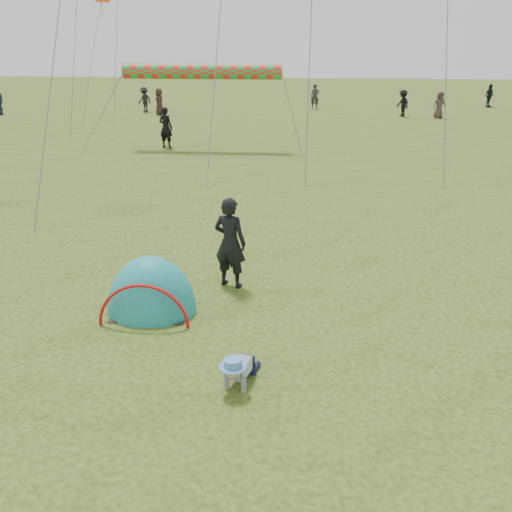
{
  "coord_description": "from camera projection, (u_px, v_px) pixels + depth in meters",
  "views": [
    {
      "loc": [
        1.95,
        -7.32,
        4.54
      ],
      "look_at": [
        1.03,
        1.98,
        1.0
      ],
      "focal_mm": 40.0,
      "sensor_mm": 36.0,
      "label": 1
    }
  ],
  "objects": [
    {
      "name": "crowd_person_0",
      "position": [
        166.0,
        128.0,
        25.52
      ],
      "size": [
        0.75,
        0.61,
        1.79
      ],
      "primitive_type": "imported",
      "rotation": [
        0.0,
        0.0,
        2.83
      ],
      "color": "black",
      "rests_on": "ground"
    },
    {
      "name": "crowd_person_8",
      "position": [
        489.0,
        96.0,
        41.2
      ],
      "size": [
        0.96,
        0.94,
        1.62
      ],
      "primitive_type": "imported",
      "rotation": [
        0.0,
        0.0,
        0.76
      ],
      "color": "black",
      "rests_on": "ground"
    },
    {
      "name": "crowd_person_3",
      "position": [
        403.0,
        103.0,
        36.11
      ],
      "size": [
        1.03,
        1.22,
        1.64
      ],
      "primitive_type": "imported",
      "rotation": [
        0.0,
        0.0,
        5.2
      ],
      "color": "black",
      "rests_on": "ground"
    },
    {
      "name": "crowd_person_15",
      "position": [
        144.0,
        100.0,
        38.38
      ],
      "size": [
        1.07,
        1.22,
        1.64
      ],
      "primitive_type": "imported",
      "rotation": [
        0.0,
        0.0,
        4.17
      ],
      "color": "black",
      "rests_on": "ground"
    },
    {
      "name": "crawling_toddler",
      "position": [
        238.0,
        368.0,
        7.93
      ],
      "size": [
        0.65,
        0.8,
        0.54
      ],
      "primitive_type": null,
      "rotation": [
        0.0,
        0.0,
        -0.25
      ],
      "color": "black",
      "rests_on": "ground"
    },
    {
      "name": "standing_adult",
      "position": [
        230.0,
        243.0,
        10.97
      ],
      "size": [
        0.76,
        0.62,
        1.79
      ],
      "primitive_type": "imported",
      "rotation": [
        0.0,
        0.0,
        2.81
      ],
      "color": "black",
      "rests_on": "ground"
    },
    {
      "name": "ground",
      "position": [
        175.0,
        362.0,
        8.6
      ],
      "size": [
        140.0,
        140.0,
        0.0
      ],
      "primitive_type": "plane",
      "color": "#1E4110"
    },
    {
      "name": "crowd_person_10",
      "position": [
        439.0,
        105.0,
        35.34
      ],
      "size": [
        0.88,
        0.66,
        1.61
      ],
      "primitive_type": "imported",
      "rotation": [
        0.0,
        0.0,
        0.21
      ],
      "color": "#42332F",
      "rests_on": "ground"
    },
    {
      "name": "popup_tent",
      "position": [
        152.0,
        311.0,
        10.21
      ],
      "size": [
        1.64,
        1.37,
        2.07
      ],
      "primitive_type": "ellipsoid",
      "rotation": [
        0.0,
        0.0,
        0.04
      ],
      "color": "#157076",
      "rests_on": "ground"
    },
    {
      "name": "rainbow_tube_kite",
      "position": [
        202.0,
        71.0,
        24.43
      ],
      "size": [
        6.87,
        0.64,
        0.64
      ],
      "primitive_type": "cylinder",
      "rotation": [
        0.0,
        1.57,
        0.0
      ],
      "color": "red"
    },
    {
      "name": "crowd_person_4",
      "position": [
        159.0,
        102.0,
        36.87
      ],
      "size": [
        0.79,
        0.96,
        1.68
      ],
      "primitive_type": "imported",
      "rotation": [
        0.0,
        0.0,
        5.08
      ],
      "color": "#2F221D",
      "rests_on": "ground"
    },
    {
      "name": "crowd_person_12",
      "position": [
        315.0,
        96.0,
        40.28
      ],
      "size": [
        0.63,
        0.42,
        1.68
      ],
      "primitive_type": "imported",
      "rotation": [
        0.0,
        0.0,
        6.25
      ],
      "color": "#2A2A2E",
      "rests_on": "ground"
    }
  ]
}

